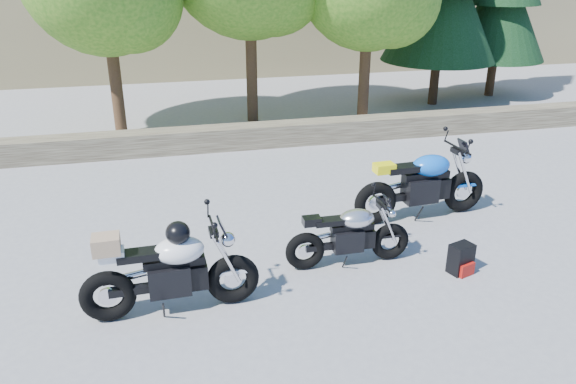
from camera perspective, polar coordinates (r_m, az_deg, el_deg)
The scene contains 6 objects.
ground at distance 7.77m, azimuth 0.25°, elevation -8.05°, with size 90.00×90.00×0.00m, color gray.
stone_wall at distance 12.65m, azimuth -5.56°, elevation 5.58°, with size 22.00×0.55×0.50m, color #443B2D.
silver_bike at distance 7.79m, azimuth 6.28°, elevation -4.43°, with size 1.79×0.57×0.90m.
white_bike at distance 6.83m, azimuth -11.96°, elevation -7.70°, with size 2.14×0.68×1.18m.
blue_bike at distance 9.33m, azimuth 13.51°, elevation 0.70°, with size 2.33×0.74×1.17m.
backpack at distance 8.00m, azimuth 17.19°, elevation -6.53°, with size 0.36×0.34×0.42m.
Camera 1 is at (-1.55, -6.48, 4.00)m, focal length 35.00 mm.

